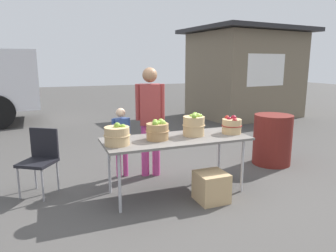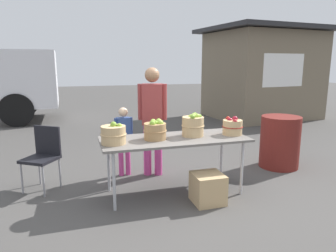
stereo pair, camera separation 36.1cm
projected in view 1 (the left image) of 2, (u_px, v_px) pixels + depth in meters
ground_plane at (176, 192)px, 4.18m from camera, size 40.00×40.00×0.00m
market_table at (176, 141)px, 4.03m from camera, size 1.90×0.76×0.75m
apple_basket_green_0 at (117, 135)px, 3.66m from camera, size 0.32×0.32×0.27m
apple_basket_green_1 at (158, 130)px, 3.91m from camera, size 0.30×0.30×0.26m
apple_basket_green_2 at (194, 125)px, 4.13m from camera, size 0.31×0.31×0.31m
apple_basket_red_0 at (232, 126)px, 4.26m from camera, size 0.28×0.28×0.24m
vendor_adult at (150, 113)px, 4.62m from camera, size 0.42×0.29×1.64m
child_customer at (121, 137)px, 4.63m from camera, size 0.28×0.15×1.06m
food_kiosk at (245, 73)px, 9.93m from camera, size 3.80×3.27×2.74m
folding_chair at (40, 156)px, 4.06m from camera, size 0.55×0.55×0.86m
trash_barrel at (272, 140)px, 5.27m from camera, size 0.63×0.63×0.85m
produce_crate at (211, 187)px, 3.88m from camera, size 0.37×0.37×0.37m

